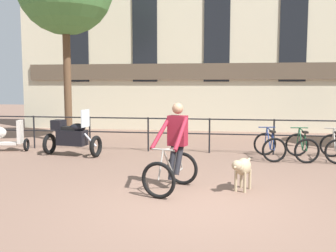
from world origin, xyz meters
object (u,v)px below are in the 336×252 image
object	(u,v)px
parked_motorcycle	(72,136)
parked_bicycle_mid_right	(335,147)
parked_scooter	(5,136)
parked_bicycle_mid_left	(302,147)
dog	(242,168)
parked_bicycle_near_lamp	(269,146)
cyclist_with_bike	(174,151)

from	to	relation	value
parked_motorcycle	parked_bicycle_mid_right	world-z (taller)	parked_motorcycle
parked_scooter	parked_bicycle_mid_left	bearing A→B (deg)	-98.93
dog	parked_motorcycle	world-z (taller)	parked_motorcycle
parked_bicycle_near_lamp	parked_bicycle_mid_right	world-z (taller)	same
dog	parked_bicycle_mid_left	bearing A→B (deg)	84.84
cyclist_with_bike	parked_motorcycle	bearing A→B (deg)	153.65
cyclist_with_bike	parked_bicycle_mid_left	xyz separation A→B (m)	(3.03, 3.57, -0.41)
parked_motorcycle	parked_bicycle_mid_left	world-z (taller)	parked_motorcycle
dog	parked_motorcycle	bearing A→B (deg)	168.46
cyclist_with_bike	parked_bicycle_near_lamp	world-z (taller)	cyclist_with_bike
parked_bicycle_near_lamp	parked_scooter	bearing A→B (deg)	-8.56
parked_bicycle_mid_left	cyclist_with_bike	bearing A→B (deg)	45.20
dog	parked_bicycle_mid_right	distance (m)	4.32
cyclist_with_bike	parked_bicycle_mid_left	world-z (taller)	cyclist_with_bike
cyclist_with_bike	parked_scooter	size ratio (longest dim) A/B	1.28
parked_scooter	parked_bicycle_mid_right	bearing A→B (deg)	-98.92
cyclist_with_bike	parked_scooter	distance (m)	6.79
parked_bicycle_mid_left	parked_motorcycle	bearing A→B (deg)	-0.69
parked_motorcycle	parked_bicycle_near_lamp	xyz separation A→B (m)	(5.59, 0.42, -0.20)
cyclist_with_bike	parked_motorcycle	world-z (taller)	cyclist_with_bike
dog	parked_scooter	xyz separation A→B (m)	(-7.08, 3.47, 0.00)
parked_motorcycle	parked_bicycle_near_lamp	bearing A→B (deg)	-77.37
dog	parked_bicycle_mid_right	bearing A→B (deg)	74.56
dog	parked_motorcycle	distance (m)	5.63
dog	cyclist_with_bike	bearing A→B (deg)	-154.38
parked_motorcycle	cyclist_with_bike	bearing A→B (deg)	-124.29
cyclist_with_bike	parked_bicycle_near_lamp	xyz separation A→B (m)	(2.17, 3.57, -0.41)
cyclist_with_bike	parked_bicycle_mid_right	size ratio (longest dim) A/B	1.45
parked_motorcycle	parked_bicycle_near_lamp	distance (m)	5.61
parked_bicycle_mid_right	parked_motorcycle	bearing A→B (deg)	9.03
parked_bicycle_mid_left	parked_scooter	distance (m)	8.79
cyclist_with_bike	parked_motorcycle	size ratio (longest dim) A/B	0.99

